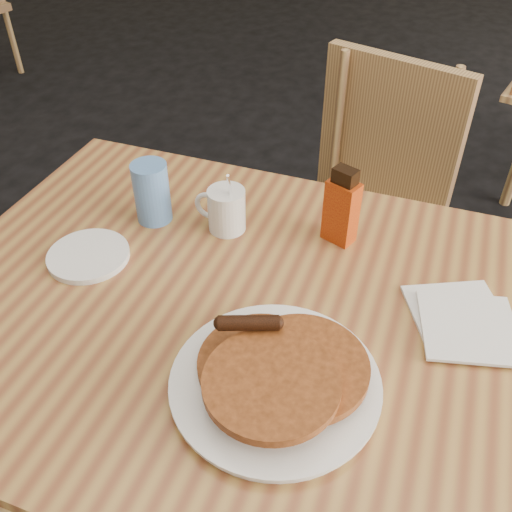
{
  "coord_description": "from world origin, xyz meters",
  "views": [
    {
      "loc": [
        0.27,
        -0.63,
        1.45
      ],
      "look_at": [
        0.01,
        0.03,
        0.86
      ],
      "focal_mm": 40.0,
      "sensor_mm": 36.0,
      "label": 1
    }
  ],
  "objects_px": {
    "main_table": "(282,332)",
    "syrup_bottle": "(341,208)",
    "coffee_mug": "(225,209)",
    "pancake_plate": "(276,377)",
    "chair_main_far": "(374,197)",
    "blue_tumbler": "(152,192)"
  },
  "relations": [
    {
      "from": "main_table",
      "to": "syrup_bottle",
      "type": "distance_m",
      "value": 0.27
    },
    {
      "from": "coffee_mug",
      "to": "pancake_plate",
      "type": "bearing_deg",
      "value": -36.15
    },
    {
      "from": "main_table",
      "to": "chair_main_far",
      "type": "height_order",
      "value": "chair_main_far"
    },
    {
      "from": "main_table",
      "to": "blue_tumbler",
      "type": "bearing_deg",
      "value": 153.64
    },
    {
      "from": "main_table",
      "to": "pancake_plate",
      "type": "xyz_separation_m",
      "value": [
        0.04,
        -0.14,
        0.06
      ]
    },
    {
      "from": "chair_main_far",
      "to": "syrup_bottle",
      "type": "relative_size",
      "value": 5.68
    },
    {
      "from": "pancake_plate",
      "to": "main_table",
      "type": "bearing_deg",
      "value": 105.94
    },
    {
      "from": "main_table",
      "to": "coffee_mug",
      "type": "xyz_separation_m",
      "value": [
        -0.19,
        0.19,
        0.09
      ]
    },
    {
      "from": "chair_main_far",
      "to": "blue_tumbler",
      "type": "xyz_separation_m",
      "value": [
        -0.36,
        -0.56,
        0.27
      ]
    },
    {
      "from": "blue_tumbler",
      "to": "coffee_mug",
      "type": "bearing_deg",
      "value": 9.21
    },
    {
      "from": "syrup_bottle",
      "to": "chair_main_far",
      "type": "bearing_deg",
      "value": 110.32
    },
    {
      "from": "chair_main_far",
      "to": "syrup_bottle",
      "type": "bearing_deg",
      "value": -74.06
    },
    {
      "from": "chair_main_far",
      "to": "pancake_plate",
      "type": "distance_m",
      "value": 0.9
    },
    {
      "from": "main_table",
      "to": "blue_tumbler",
      "type": "distance_m",
      "value": 0.39
    },
    {
      "from": "syrup_bottle",
      "to": "blue_tumbler",
      "type": "relative_size",
      "value": 1.26
    },
    {
      "from": "main_table",
      "to": "blue_tumbler",
      "type": "relative_size",
      "value": 10.6
    },
    {
      "from": "pancake_plate",
      "to": "coffee_mug",
      "type": "distance_m",
      "value": 0.41
    },
    {
      "from": "main_table",
      "to": "pancake_plate",
      "type": "height_order",
      "value": "pancake_plate"
    },
    {
      "from": "coffee_mug",
      "to": "blue_tumbler",
      "type": "xyz_separation_m",
      "value": [
        -0.15,
        -0.02,
        0.02
      ]
    },
    {
      "from": "chair_main_far",
      "to": "main_table",
      "type": "bearing_deg",
      "value": -76.79
    },
    {
      "from": "coffee_mug",
      "to": "chair_main_far",
      "type": "bearing_deg",
      "value": 87.53
    },
    {
      "from": "chair_main_far",
      "to": "coffee_mug",
      "type": "height_order",
      "value": "chair_main_far"
    }
  ]
}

